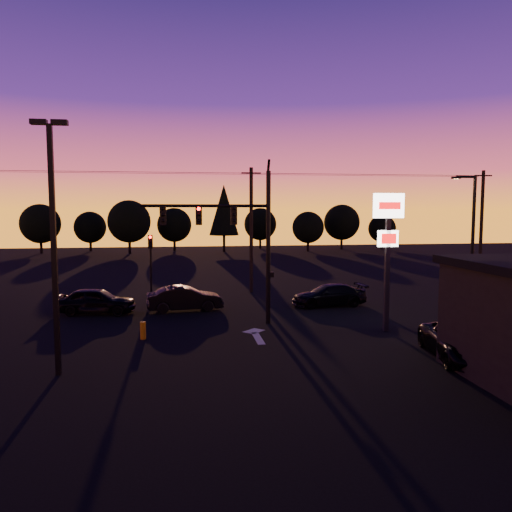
% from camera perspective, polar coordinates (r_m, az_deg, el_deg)
% --- Properties ---
extents(ground, '(120.00, 120.00, 0.00)m').
position_cam_1_polar(ground, '(22.63, -0.64, -10.08)').
color(ground, black).
rests_on(ground, ground).
extents(lane_arrow, '(1.20, 3.10, 0.01)m').
position_cam_1_polar(lane_arrow, '(24.29, -0.00, -8.99)').
color(lane_arrow, beige).
rests_on(lane_arrow, ground).
extents(traffic_signal_mast, '(6.79, 0.52, 8.58)m').
position_cam_1_polar(traffic_signal_mast, '(25.78, -2.09, 2.94)').
color(traffic_signal_mast, black).
rests_on(traffic_signal_mast, ground).
extents(secondary_signal, '(0.30, 0.31, 4.35)m').
position_cam_1_polar(secondary_signal, '(33.30, -11.95, -0.20)').
color(secondary_signal, black).
rests_on(secondary_signal, ground).
extents(parking_lot_light, '(1.25, 0.30, 9.14)m').
position_cam_1_polar(parking_lot_light, '(19.16, -22.16, 2.71)').
color(parking_lot_light, black).
rests_on(parking_lot_light, ground).
extents(pylon_sign, '(1.50, 0.28, 6.80)m').
position_cam_1_polar(pylon_sign, '(25.19, 14.86, 2.66)').
color(pylon_sign, black).
rests_on(pylon_sign, ground).
extents(streetlight, '(1.55, 0.35, 8.00)m').
position_cam_1_polar(streetlight, '(31.98, 23.40, 2.05)').
color(streetlight, black).
rests_on(streetlight, ground).
extents(utility_pole_1, '(1.40, 0.26, 9.00)m').
position_cam_1_polar(utility_pole_1, '(35.98, -0.55, 3.08)').
color(utility_pole_1, black).
rests_on(utility_pole_1, ground).
extents(utility_pole_2, '(1.40, 0.26, 9.00)m').
position_cam_1_polar(utility_pole_2, '(42.41, 24.34, 2.95)').
color(utility_pole_2, black).
rests_on(utility_pole_2, ground).
extents(power_wires, '(36.00, 1.22, 0.07)m').
position_cam_1_polar(power_wires, '(36.04, -0.55, 9.41)').
color(power_wires, black).
rests_on(power_wires, ground).
extents(bollard, '(0.27, 0.27, 0.82)m').
position_cam_1_polar(bollard, '(24.01, -12.79, -8.30)').
color(bollard, '#AA7508').
rests_on(bollard, ground).
extents(tree_0, '(5.36, 5.36, 6.74)m').
position_cam_1_polar(tree_0, '(74.11, -23.43, 3.40)').
color(tree_0, black).
rests_on(tree_0, ground).
extents(tree_1, '(4.54, 4.54, 5.71)m').
position_cam_1_polar(tree_1, '(75.78, -18.43, 3.13)').
color(tree_1, black).
rests_on(tree_1, ground).
extents(tree_2, '(5.77, 5.78, 7.26)m').
position_cam_1_polar(tree_2, '(69.98, -14.30, 3.84)').
color(tree_2, black).
rests_on(tree_2, ground).
extents(tree_3, '(4.95, 4.95, 6.22)m').
position_cam_1_polar(tree_3, '(73.65, -9.32, 3.52)').
color(tree_3, black).
rests_on(tree_3, ground).
extents(tree_4, '(4.18, 4.18, 9.50)m').
position_cam_1_polar(tree_4, '(70.86, -3.69, 5.27)').
color(tree_4, black).
rests_on(tree_4, ground).
extents(tree_5, '(4.95, 4.95, 6.22)m').
position_cam_1_polar(tree_5, '(76.58, 0.49, 3.66)').
color(tree_5, black).
rests_on(tree_5, ground).
extents(tree_6, '(4.54, 4.54, 5.71)m').
position_cam_1_polar(tree_6, '(71.94, 5.97, 3.27)').
color(tree_6, black).
rests_on(tree_6, ground).
extents(tree_7, '(5.36, 5.36, 6.74)m').
position_cam_1_polar(tree_7, '(76.49, 9.78, 3.81)').
color(tree_7, black).
rests_on(tree_7, ground).
extents(tree_8, '(4.12, 4.12, 5.19)m').
position_cam_1_polar(tree_8, '(77.69, 14.21, 3.05)').
color(tree_8, black).
rests_on(tree_8, ground).
extents(car_left, '(4.66, 2.36, 1.52)m').
position_cam_1_polar(car_left, '(30.33, -17.80, -4.89)').
color(car_left, black).
rests_on(car_left, ground).
extents(car_mid, '(4.60, 2.02, 1.47)m').
position_cam_1_polar(car_mid, '(30.06, -8.14, -4.83)').
color(car_mid, black).
rests_on(car_mid, ground).
extents(car_right, '(4.81, 2.27, 1.36)m').
position_cam_1_polar(car_right, '(31.60, 8.34, -4.44)').
color(car_right, black).
rests_on(car_right, ground).
extents(suv_parked, '(3.13, 5.31, 1.39)m').
position_cam_1_polar(suv_parked, '(21.93, 22.48, -9.13)').
color(suv_parked, black).
rests_on(suv_parked, ground).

